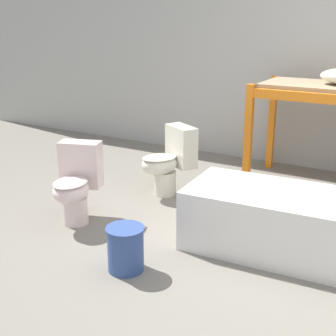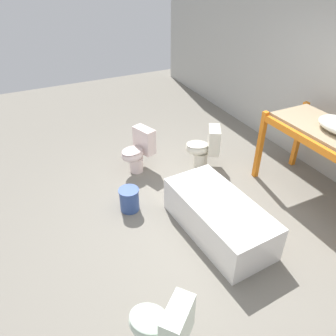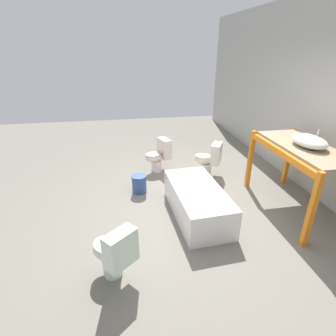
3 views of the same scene
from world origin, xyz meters
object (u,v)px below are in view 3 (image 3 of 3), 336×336
at_px(toilet_extra, 114,252).
at_px(toilet_far, 209,158).
at_px(toilet_near, 159,155).
at_px(sink_basin, 309,141).
at_px(bucket_white, 139,183).
at_px(bathtub_main, 197,200).

bearing_deg(toilet_extra, toilet_far, -167.95).
bearing_deg(toilet_far, toilet_near, -80.45).
height_order(sink_basin, bucket_white, sink_basin).
distance_m(toilet_near, toilet_extra, 2.83).
height_order(toilet_extra, bucket_white, toilet_extra).
bearing_deg(sink_basin, toilet_near, -133.16).
distance_m(toilet_far, toilet_extra, 2.97).
xyz_separation_m(sink_basin, toilet_extra, (0.89, -2.80, -0.79)).
xyz_separation_m(toilet_near, toilet_extra, (2.70, -0.87, 0.00)).
distance_m(bathtub_main, toilet_far, 1.47).
height_order(sink_basin, toilet_far, sink_basin).
relative_size(bathtub_main, toilet_extra, 2.21).
bearing_deg(bucket_white, toilet_near, 150.72).
bearing_deg(toilet_extra, bucket_white, -142.11).
relative_size(bathtub_main, toilet_far, 2.21).
height_order(toilet_far, toilet_extra, same).
bearing_deg(bucket_white, sink_basin, 67.85).
bearing_deg(toilet_near, toilet_extra, -36.92).
distance_m(toilet_near, bucket_white, 0.97).
distance_m(toilet_near, toilet_far, 1.03).
relative_size(bathtub_main, bucket_white, 4.62).
xyz_separation_m(bathtub_main, bucket_white, (-0.86, -0.81, -0.10)).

